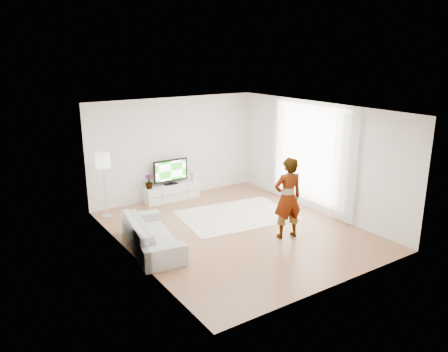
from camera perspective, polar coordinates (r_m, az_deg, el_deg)
floor at (r=10.19m, az=1.60°, el=-7.06°), size 6.00×6.00×0.00m
ceiling at (r=9.46m, az=1.73°, el=8.75°), size 6.00×6.00×0.00m
wall_left at (r=8.60m, az=-12.11°, el=-1.92°), size 0.02×6.00×2.80m
wall_right at (r=11.31m, az=12.09°, el=2.39°), size 0.02×6.00×2.80m
wall_back at (r=12.23m, az=-6.46°, el=3.66°), size 5.00×0.02×2.80m
wall_front at (r=7.60m, az=14.83°, el=-4.51°), size 5.00×0.02×2.80m
window at (r=11.49m, az=10.97°, el=2.92°), size 0.01×2.60×2.50m
curtain_near at (r=10.60m, az=15.52°, el=0.97°), size 0.04×0.70×2.60m
curtain_far at (r=12.40m, az=6.50°, el=3.59°), size 0.04×0.70×2.60m
media_console at (r=12.23m, az=-6.84°, el=-2.09°), size 1.56×0.44×0.44m
television at (r=12.08m, az=-6.99°, el=0.65°), size 1.01×0.20×0.70m
game_console at (r=12.43m, az=-4.08°, el=-0.06°), size 0.07×0.18×0.25m
potted_plant at (r=11.84m, az=-9.77°, el=-0.74°), size 0.26×0.26×0.38m
rug at (r=11.05m, az=1.58°, el=-5.15°), size 2.96×2.30×0.01m
player at (r=9.59m, az=8.31°, el=-2.86°), size 0.74×0.57×1.82m
sofa at (r=9.30m, az=-9.42°, el=-7.47°), size 1.22×2.31×0.64m
floor_lamp at (r=10.99m, az=-15.54°, el=1.63°), size 0.36×0.36×1.62m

